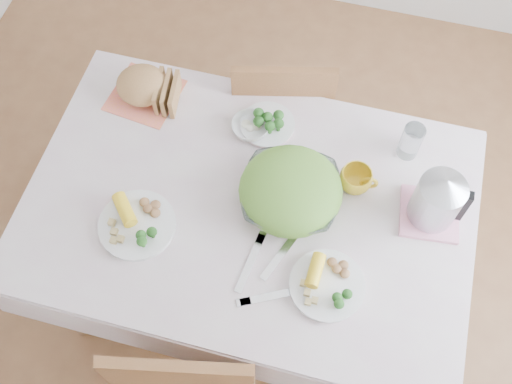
% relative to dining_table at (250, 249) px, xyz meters
% --- Properties ---
extents(floor, '(3.60, 3.60, 0.00)m').
position_rel_dining_table_xyz_m(floor, '(0.00, 0.00, -0.38)').
color(floor, brown).
rests_on(floor, ground).
extents(dining_table, '(1.40, 0.90, 0.75)m').
position_rel_dining_table_xyz_m(dining_table, '(0.00, 0.00, 0.00)').
color(dining_table, brown).
rests_on(dining_table, floor).
extents(tablecloth, '(1.50, 1.00, 0.01)m').
position_rel_dining_table_xyz_m(tablecloth, '(0.00, 0.00, 0.38)').
color(tablecloth, beige).
rests_on(tablecloth, dining_table).
extents(chair_far, '(0.49, 0.49, 0.90)m').
position_rel_dining_table_xyz_m(chair_far, '(-0.04, 0.66, 0.09)').
color(chair_far, brown).
rests_on(chair_far, floor).
extents(salad_bowl, '(0.36, 0.36, 0.08)m').
position_rel_dining_table_xyz_m(salad_bowl, '(0.13, 0.05, 0.43)').
color(salad_bowl, white).
rests_on(salad_bowl, tablecloth).
extents(dinner_plate_left, '(0.33, 0.33, 0.02)m').
position_rel_dining_table_xyz_m(dinner_plate_left, '(-0.33, -0.17, 0.40)').
color(dinner_plate_left, white).
rests_on(dinner_plate_left, tablecloth).
extents(dinner_plate_right, '(0.31, 0.31, 0.02)m').
position_rel_dining_table_xyz_m(dinner_plate_right, '(0.31, -0.22, 0.40)').
color(dinner_plate_right, white).
rests_on(dinner_plate_right, tablecloth).
extents(broccoli_plate, '(0.24, 0.24, 0.02)m').
position_rel_dining_table_xyz_m(broccoli_plate, '(-0.02, 0.32, 0.40)').
color(broccoli_plate, beige).
rests_on(broccoli_plate, tablecloth).
extents(napkin, '(0.27, 0.27, 0.00)m').
position_rel_dining_table_xyz_m(napkin, '(-0.49, 0.34, 0.39)').
color(napkin, '#E87155').
rests_on(napkin, tablecloth).
extents(bread_loaf, '(0.23, 0.22, 0.11)m').
position_rel_dining_table_xyz_m(bread_loaf, '(-0.49, 0.34, 0.45)').
color(bread_loaf, olive).
rests_on(bread_loaf, napkin).
extents(fruit_bowl, '(0.14, 0.14, 0.04)m').
position_rel_dining_table_xyz_m(fruit_bowl, '(-0.07, 0.29, 0.41)').
color(fruit_bowl, white).
rests_on(fruit_bowl, tablecloth).
extents(yellow_mug, '(0.12, 0.12, 0.09)m').
position_rel_dining_table_xyz_m(yellow_mug, '(0.33, 0.16, 0.43)').
color(yellow_mug, gold).
rests_on(yellow_mug, tablecloth).
extents(glass_tumbler, '(0.09, 0.09, 0.14)m').
position_rel_dining_table_xyz_m(glass_tumbler, '(0.48, 0.34, 0.45)').
color(glass_tumbler, white).
rests_on(glass_tumbler, tablecloth).
extents(pink_tray, '(0.21, 0.21, 0.02)m').
position_rel_dining_table_xyz_m(pink_tray, '(0.59, 0.11, 0.40)').
color(pink_tray, pink).
rests_on(pink_tray, tablecloth).
extents(electric_kettle, '(0.20, 0.20, 0.21)m').
position_rel_dining_table_xyz_m(electric_kettle, '(0.59, 0.11, 0.51)').
color(electric_kettle, '#B2B5BA').
rests_on(electric_kettle, pink_tray).
extents(fork_left, '(0.05, 0.21, 0.00)m').
position_rel_dining_table_xyz_m(fork_left, '(0.06, -0.20, 0.39)').
color(fork_left, silver).
rests_on(fork_left, tablecloth).
extents(fork_right, '(0.10, 0.21, 0.00)m').
position_rel_dining_table_xyz_m(fork_right, '(0.15, -0.15, 0.39)').
color(fork_right, silver).
rests_on(fork_right, tablecloth).
extents(knife, '(0.20, 0.12, 0.00)m').
position_rel_dining_table_xyz_m(knife, '(0.16, -0.29, 0.39)').
color(knife, silver).
rests_on(knife, tablecloth).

